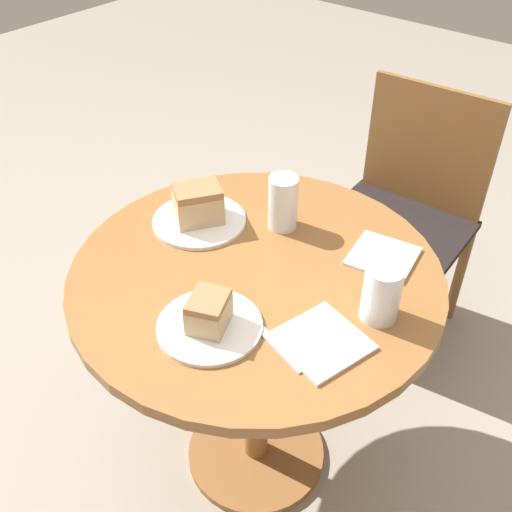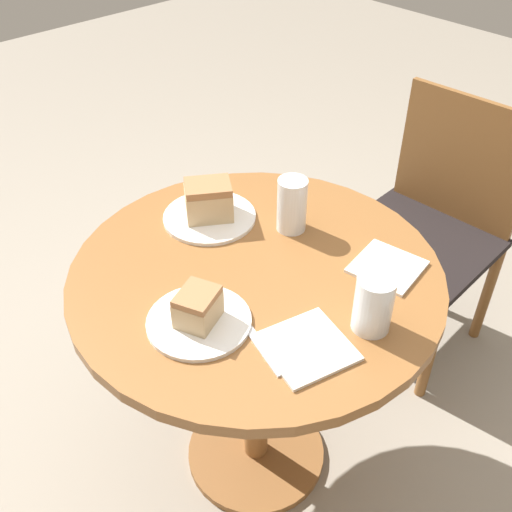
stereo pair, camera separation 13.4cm
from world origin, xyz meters
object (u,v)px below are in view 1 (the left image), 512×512
object	(u,v)px
chair	(403,212)
plate_near	(210,326)
plate_far	(199,221)
cake_slice_near	(209,312)
glass_lemonade	(283,206)
cake_slice_far	(198,204)
glass_water	(381,295)

from	to	relation	value
chair	plate_near	size ratio (longest dim) A/B	3.97
chair	plate_far	bearing A→B (deg)	-108.92
chair	plate_far	distance (m)	0.83
cake_slice_near	glass_lemonade	distance (m)	0.39
cake_slice_far	glass_water	distance (m)	0.52
glass_lemonade	glass_water	xyz separation A→B (m)	(0.35, -0.13, -0.00)
chair	cake_slice_far	xyz separation A→B (m)	(-0.21, -0.75, 0.33)
chair	glass_water	size ratio (longest dim) A/B	6.75
chair	plate_far	world-z (taller)	chair
plate_far	glass_water	distance (m)	0.52
glass_lemonade	glass_water	size ratio (longest dim) A/B	1.08
plate_near	cake_slice_far	distance (m)	0.38
plate_far	cake_slice_far	distance (m)	0.05
plate_far	cake_slice_near	distance (m)	0.38
plate_far	cake_slice_far	size ratio (longest dim) A/B	1.63
glass_lemonade	glass_water	bearing A→B (deg)	-19.73
cake_slice_far	glass_lemonade	distance (m)	0.21
plate_near	glass_lemonade	xyz separation A→B (m)	(-0.10, 0.38, 0.05)
chair	cake_slice_far	distance (m)	0.85
plate_far	glass_water	xyz separation A→B (m)	(0.52, -0.00, 0.05)
chair	cake_slice_near	bearing A→B (deg)	-89.64
chair	plate_near	world-z (taller)	chair
glass_water	chair	bearing A→B (deg)	112.24
plate_far	glass_lemonade	world-z (taller)	glass_lemonade
plate_near	cake_slice_near	bearing A→B (deg)	-90.00
chair	cake_slice_near	xyz separation A→B (m)	(0.06, -1.01, 0.32)
cake_slice_far	glass_lemonade	world-z (taller)	glass_lemonade
chair	glass_lemonade	xyz separation A→B (m)	(-0.04, -0.63, 0.34)
glass_lemonade	plate_far	bearing A→B (deg)	-144.11
chair	cake_slice_far	bearing A→B (deg)	-108.92
cake_slice_far	cake_slice_near	bearing A→B (deg)	-42.77
plate_far	glass_lemonade	xyz separation A→B (m)	(0.17, 0.12, 0.05)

